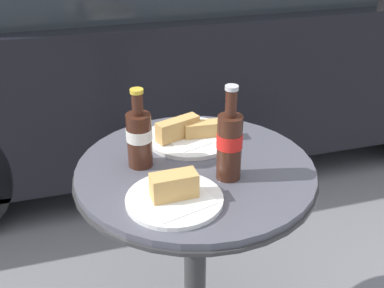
{
  "coord_description": "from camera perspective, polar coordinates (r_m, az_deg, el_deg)",
  "views": [
    {
      "loc": [
        -0.32,
        -1.04,
        1.39
      ],
      "look_at": [
        0.0,
        0.03,
        0.79
      ],
      "focal_mm": 45.0,
      "sensor_mm": 36.0,
      "label": 1
    }
  ],
  "objects": [
    {
      "name": "bistro_table",
      "position": [
        1.37,
        0.38,
        -8.88
      ],
      "size": [
        0.64,
        0.64,
        0.74
      ],
      "color": "#333333",
      "rests_on": "ground_plane"
    },
    {
      "name": "cola_bottle_left",
      "position": [
        1.24,
        -6.27,
        0.9
      ],
      "size": [
        0.07,
        0.07,
        0.21
      ],
      "color": "#3D1E14",
      "rests_on": "bistro_table"
    },
    {
      "name": "cola_bottle_right",
      "position": [
        1.18,
        4.46,
        0.11
      ],
      "size": [
        0.06,
        0.06,
        0.25
      ],
      "color": "#3D1E14",
      "rests_on": "bistro_table"
    },
    {
      "name": "lunch_plate_near",
      "position": [
        1.39,
        -0.18,
        1.2
      ],
      "size": [
        0.26,
        0.26,
        0.07
      ],
      "color": "white",
      "rests_on": "bistro_table"
    },
    {
      "name": "lunch_plate_far",
      "position": [
        1.12,
        -2.11,
        -6.05
      ],
      "size": [
        0.23,
        0.23,
        0.07
      ],
      "color": "white",
      "rests_on": "bistro_table"
    },
    {
      "name": "parked_car",
      "position": [
        2.92,
        -2.51,
        13.15
      ],
      "size": [
        4.13,
        1.73,
        1.32
      ],
      "color": "black",
      "rests_on": "ground_plane"
    }
  ]
}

